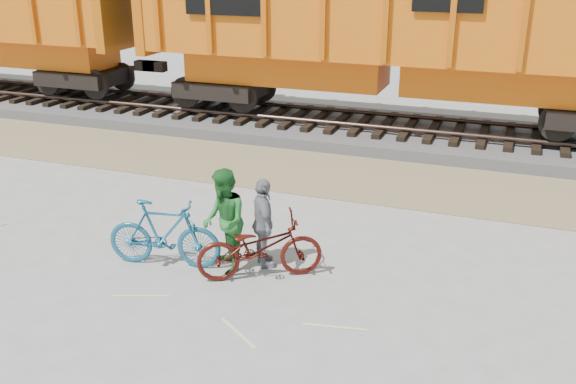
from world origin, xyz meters
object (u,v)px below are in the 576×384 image
person_man (224,221)px  hopper_car_center (398,27)px  bicycle_maroon (260,247)px  person_woman (263,223)px  bicycle_teal (164,234)px

person_man → hopper_car_center: bearing=138.8°
bicycle_maroon → person_woman: size_ratio=1.32×
hopper_car_center → bicycle_maroon: size_ratio=7.03×
hopper_car_center → bicycle_teal: (-1.97, -8.77, -2.44)m
bicycle_teal → hopper_car_center: bearing=-23.1°
hopper_car_center → person_man: size_ratio=8.16×
bicycle_teal → person_woman: size_ratio=1.25×
hopper_car_center → person_man: 8.89m
person_man → bicycle_teal: bearing=-113.4°
person_woman → person_man: bearing=90.0°
person_man → person_woman: (0.53, 0.36, -0.10)m
bicycle_teal → person_man: bearing=-89.1°
hopper_car_center → person_man: bearing=-96.4°
hopper_car_center → bicycle_teal: 9.31m
hopper_car_center → person_woman: bearing=-93.1°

